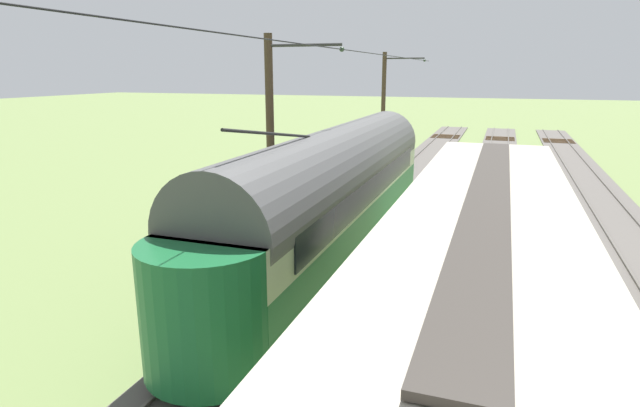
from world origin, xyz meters
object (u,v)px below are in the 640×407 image
(vintage_streetcar, at_px, (335,190))
(catenary_pole_mid_near, at_px, (272,138))
(boxcar_adjacent, at_px, (481,288))
(catenary_pole_foreground, at_px, (384,107))

(vintage_streetcar, height_order, catenary_pole_mid_near, catenary_pole_mid_near)
(boxcar_adjacent, bearing_deg, catenary_pole_foreground, -73.40)
(boxcar_adjacent, bearing_deg, vintage_streetcar, -52.55)
(vintage_streetcar, distance_m, catenary_pole_mid_near, 2.98)
(catenary_pole_mid_near, bearing_deg, catenary_pole_foreground, -90.00)
(catenary_pole_foreground, bearing_deg, vintage_streetcar, 97.73)
(boxcar_adjacent, xyz_separation_m, catenary_pole_foreground, (7.35, -24.67, 1.63))
(catenary_pole_foreground, height_order, catenary_pole_mid_near, same)
(vintage_streetcar, bearing_deg, catenary_pole_foreground, -82.27)
(vintage_streetcar, distance_m, boxcar_adjacent, 8.00)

